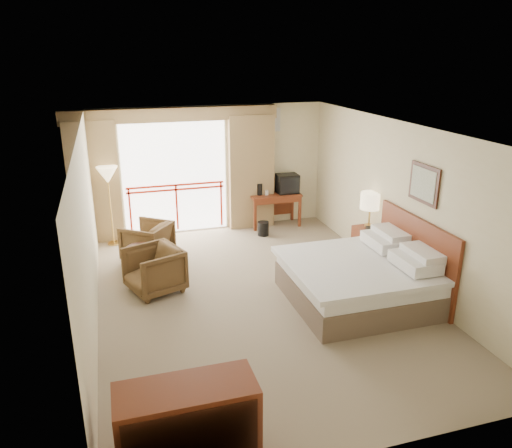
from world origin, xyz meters
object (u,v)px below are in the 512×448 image
object	(u,v)px
nightstand	(368,245)
desk	(274,200)
table_lamp	(370,201)
armchair_far	(149,259)
floor_lamp	(108,178)
dresser	(188,427)
tv	(287,184)
bed	(360,279)
armchair_near	(156,291)
wastebasket	(263,229)
side_table	(141,256)

from	to	relation	value
nightstand	desk	distance (m)	2.72
table_lamp	armchair_far	size ratio (longest dim) A/B	0.82
floor_lamp	nightstand	bearing A→B (deg)	-26.62
nightstand	dresser	world-z (taller)	dresser
floor_lamp	tv	bearing A→B (deg)	2.26
bed	nightstand	distance (m)	1.65
armchair_near	floor_lamp	distance (m)	2.85
nightstand	tv	distance (m)	2.63
bed	nightstand	bearing A→B (deg)	56.69
wastebasket	nightstand	bearing A→B (deg)	-52.17
armchair_near	dresser	distance (m)	3.83
armchair_far	side_table	distance (m)	0.86
side_table	desk	bearing A→B (deg)	32.33
armchair_far	nightstand	bearing A→B (deg)	109.25
armchair_near	floor_lamp	xyz separation A→B (m)	(-0.60, 2.40, 1.40)
nightstand	desk	world-z (taller)	desk
table_lamp	floor_lamp	size ratio (longest dim) A/B	0.40
dresser	nightstand	bearing A→B (deg)	42.89
wastebasket	dresser	distance (m)	6.36
nightstand	table_lamp	bearing A→B (deg)	88.34
armchair_far	dresser	world-z (taller)	dresser
table_lamp	floor_lamp	world-z (taller)	floor_lamp
desk	armchair_far	xyz separation A→B (m)	(-2.93, -1.21, -0.58)
table_lamp	desk	xyz separation A→B (m)	(-1.04, 2.45, -0.59)
desk	armchair_far	world-z (taller)	desk
dresser	side_table	bearing A→B (deg)	89.99
table_lamp	armchair_far	bearing A→B (deg)	162.61
desk	side_table	bearing A→B (deg)	-146.44
armchair_near	table_lamp	bearing A→B (deg)	71.71
armchair_near	floor_lamp	size ratio (longest dim) A/B	0.51
side_table	dresser	xyz separation A→B (m)	(0.09, -4.46, 0.06)
tv	wastebasket	distance (m)	1.22
nightstand	side_table	world-z (taller)	nightstand
wastebasket	floor_lamp	xyz separation A→B (m)	(-3.11, 0.40, 1.25)
armchair_near	wastebasket	bearing A→B (deg)	108.16
wastebasket	bed	bearing A→B (deg)	-80.17
table_lamp	floor_lamp	distance (m)	5.11
floor_lamp	dresser	distance (m)	6.31
table_lamp	dresser	bearing A→B (deg)	-135.58
side_table	table_lamp	bearing A→B (deg)	-6.81
bed	floor_lamp	xyz separation A→B (m)	(-3.67, 3.68, 1.02)
tv	side_table	xyz separation A→B (m)	(-3.40, -1.90, -0.58)
desk	tv	xyz separation A→B (m)	(0.30, -0.06, 0.37)
nightstand	dresser	size ratio (longest dim) A/B	0.50
side_table	dresser	size ratio (longest dim) A/B	0.42
nightstand	wastebasket	size ratio (longest dim) A/B	2.17
side_table	floor_lamp	bearing A→B (deg)	104.26
side_table	nightstand	bearing A→B (deg)	-7.49
table_lamp	side_table	xyz separation A→B (m)	(-4.14, 0.49, -0.79)
nightstand	armchair_near	distance (m)	3.99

